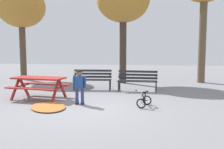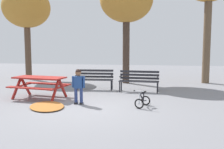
# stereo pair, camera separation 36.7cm
# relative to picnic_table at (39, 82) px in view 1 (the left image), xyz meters

# --- Properties ---
(ground) EXTENTS (36.00, 36.00, 0.00)m
(ground) POSITION_rel_picnic_table_xyz_m (2.04, -1.16, -0.59)
(ground) COLOR gray
(picnic_table) EXTENTS (1.98, 1.60, 0.79)m
(picnic_table) POSITION_rel_picnic_table_xyz_m (0.00, 0.00, 0.00)
(picnic_table) COLOR maroon
(picnic_table) RESTS_ON ground
(park_bench_far_left) EXTENTS (1.63, 0.56, 0.85)m
(park_bench_far_left) POSITION_rel_picnic_table_xyz_m (1.49, 2.12, -0.08)
(park_bench_far_left) COLOR #232328
(park_bench_far_left) RESTS_ON ground
(park_bench_left) EXTENTS (1.62, 0.53, 0.85)m
(park_bench_left) POSITION_rel_picnic_table_xyz_m (3.40, 1.94, -0.08)
(park_bench_left) COLOR #232328
(park_bench_left) RESTS_ON ground
(child_standing) EXTENTS (0.43, 0.19, 1.13)m
(child_standing) POSITION_rel_picnic_table_xyz_m (1.64, -0.67, 0.07)
(child_standing) COLOR navy
(child_standing) RESTS_ON ground
(kids_bicycle) EXTENTS (0.51, 0.63, 0.54)m
(kids_bicycle) POSITION_rel_picnic_table_xyz_m (3.68, -0.71, -0.39)
(kids_bicycle) COLOR black
(kids_bicycle) RESTS_ON ground
(leaf_pile) EXTENTS (1.60, 1.76, 0.07)m
(leaf_pile) POSITION_rel_picnic_table_xyz_m (0.81, -1.24, -0.56)
(leaf_pile) COLOR #B26B2D
(leaf_pile) RESTS_ON ground
(tree_far_left) EXTENTS (2.60, 2.60, 5.06)m
(tree_far_left) POSITION_rel_picnic_table_xyz_m (-3.03, 5.03, 3.31)
(tree_far_left) COLOR brown
(tree_far_left) RESTS_ON ground
(tree_left) EXTENTS (2.60, 2.60, 5.21)m
(tree_left) POSITION_rel_picnic_table_xyz_m (2.58, 4.35, 3.45)
(tree_left) COLOR #423328
(tree_left) RESTS_ON ground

